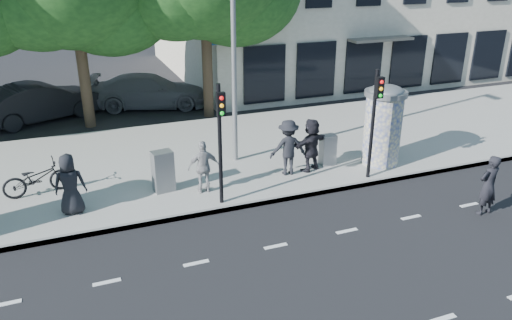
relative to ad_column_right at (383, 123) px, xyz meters
name	(u,v)px	position (x,y,z in m)	size (l,w,h in m)	color
ground	(301,278)	(-5.20, -4.70, -1.54)	(120.00, 120.00, 0.00)	black
sidewalk	(206,157)	(-5.20, 2.80, -1.46)	(40.00, 8.00, 0.15)	gray
curb	(245,206)	(-5.20, -1.15, -1.46)	(40.00, 0.10, 0.16)	slate
lane_dash_far	(276,246)	(-5.20, -3.30, -1.53)	(32.00, 0.12, 0.01)	silver
ad_column_right	(383,123)	(0.00, 0.00, 0.00)	(1.36, 1.36, 2.65)	beige
traffic_pole_near	(220,133)	(-5.80, -0.91, 0.69)	(0.22, 0.31, 3.40)	black
traffic_pole_far	(375,114)	(-1.00, -0.91, 0.69)	(0.22, 0.31, 3.40)	black
street_lamp	(234,19)	(-4.40, 1.93, 3.26)	(0.25, 0.93, 8.00)	slate
ped_a	(70,184)	(-9.70, 0.03, -0.55)	(0.82, 0.53, 1.67)	black
ped_d	(288,147)	(-3.25, 0.29, -0.50)	(1.15, 0.66, 1.78)	black
ped_e	(204,167)	(-6.06, -0.01, -0.60)	(0.92, 0.52, 1.57)	gray
ped_f	(311,145)	(-2.43, 0.31, -0.53)	(1.60, 0.57, 1.72)	black
man_road	(488,185)	(0.80, -3.82, -0.69)	(0.62, 0.41, 1.70)	black
bicycle	(37,178)	(-10.58, 1.60, -0.89)	(1.89, 0.66, 1.00)	black
cabinet_left	(163,171)	(-7.14, 0.50, -0.77)	(0.59, 0.43, 1.23)	slate
cabinet_right	(328,150)	(-1.71, 0.51, -0.87)	(0.49, 0.36, 1.03)	gray
car_mid	(41,102)	(-10.54, 9.58, -0.72)	(4.98, 1.74, 1.64)	black
car_right	(149,91)	(-5.86, 9.94, -0.77)	(5.29, 2.15, 1.54)	slate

